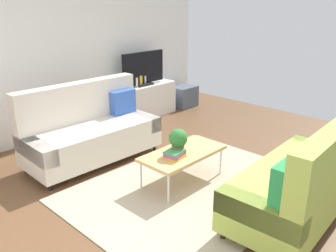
# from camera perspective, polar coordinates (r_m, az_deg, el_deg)

# --- Properties ---
(ground_plane) EXTENTS (7.68, 7.68, 0.00)m
(ground_plane) POSITION_cam_1_polar(r_m,az_deg,el_deg) (4.54, 2.72, -9.68)
(ground_plane) COLOR brown
(wall_far) EXTENTS (6.40, 0.12, 2.90)m
(wall_far) POSITION_cam_1_polar(r_m,az_deg,el_deg) (6.20, -17.34, 11.67)
(wall_far) COLOR white
(wall_far) RESTS_ON ground_plane
(area_rug) EXTENTS (2.90, 2.20, 0.01)m
(area_rug) POSITION_cam_1_polar(r_m,az_deg,el_deg) (4.50, 3.80, -9.86)
(area_rug) COLOR tan
(area_rug) RESTS_ON ground_plane
(couch_beige) EXTENTS (1.92, 0.88, 1.10)m
(couch_beige) POSITION_cam_1_polar(r_m,az_deg,el_deg) (5.23, -12.24, -0.72)
(couch_beige) COLOR beige
(couch_beige) RESTS_ON ground_plane
(couch_green) EXTENTS (1.94, 0.93, 1.10)m
(couch_green) POSITION_cam_1_polar(r_m,az_deg,el_deg) (4.01, 20.79, -8.02)
(couch_green) COLOR #A3BC4C
(couch_green) RESTS_ON ground_plane
(coffee_table) EXTENTS (1.10, 0.56, 0.42)m
(coffee_table) POSITION_cam_1_polar(r_m,az_deg,el_deg) (4.48, 2.36, -4.46)
(coffee_table) COLOR tan
(coffee_table) RESTS_ON ground_plane
(tv_console) EXTENTS (1.40, 0.44, 0.64)m
(tv_console) POSITION_cam_1_polar(r_m,az_deg,el_deg) (7.06, -3.95, 4.01)
(tv_console) COLOR silver
(tv_console) RESTS_ON ground_plane
(tv) EXTENTS (1.00, 0.20, 0.64)m
(tv) POSITION_cam_1_polar(r_m,az_deg,el_deg) (6.90, -3.96, 9.03)
(tv) COLOR black
(tv) RESTS_ON tv_console
(storage_trunk) EXTENTS (0.52, 0.40, 0.44)m
(storage_trunk) POSITION_cam_1_polar(r_m,az_deg,el_deg) (7.78, 2.57, 4.75)
(storage_trunk) COLOR #4C5666
(storage_trunk) RESTS_ON ground_plane
(potted_plant) EXTENTS (0.23, 0.23, 0.33)m
(potted_plant) POSITION_cam_1_polar(r_m,az_deg,el_deg) (4.33, 1.63, -2.31)
(potted_plant) COLOR brown
(potted_plant) RESTS_ON coffee_table
(table_book_0) EXTENTS (0.25, 0.20, 0.03)m
(table_book_0) POSITION_cam_1_polar(r_m,az_deg,el_deg) (4.30, 1.07, -4.90)
(table_book_0) COLOR gold
(table_book_0) RESTS_ON coffee_table
(table_book_1) EXTENTS (0.27, 0.23, 0.04)m
(table_book_1) POSITION_cam_1_polar(r_m,az_deg,el_deg) (4.29, 1.07, -4.49)
(table_book_1) COLOR purple
(table_book_1) RESTS_ON table_book_0
(table_book_2) EXTENTS (0.27, 0.22, 0.03)m
(table_book_2) POSITION_cam_1_polar(r_m,az_deg,el_deg) (4.27, 1.08, -4.11)
(table_book_2) COLOR #3F8C4C
(table_book_2) RESTS_ON table_book_1
(vase_0) EXTENTS (0.14, 0.14, 0.13)m
(vase_0) POSITION_cam_1_polar(r_m,az_deg,el_deg) (6.64, -8.03, 6.29)
(vase_0) COLOR silver
(vase_0) RESTS_ON tv_console
(vase_1) EXTENTS (0.13, 0.13, 0.19)m
(vase_1) POSITION_cam_1_polar(r_m,az_deg,el_deg) (6.75, -6.72, 6.82)
(vase_1) COLOR #33B29E
(vase_1) RESTS_ON tv_console
(bottle_0) EXTENTS (0.05, 0.05, 0.18)m
(bottle_0) POSITION_cam_1_polar(r_m,az_deg,el_deg) (6.80, -5.01, 6.95)
(bottle_0) COLOR silver
(bottle_0) RESTS_ON tv_console
(bottle_1) EXTENTS (0.06, 0.06, 0.20)m
(bottle_1) POSITION_cam_1_polar(r_m,az_deg,el_deg) (6.87, -4.37, 7.19)
(bottle_1) COLOR gold
(bottle_1) RESTS_ON tv_console
(bottle_2) EXTENTS (0.04, 0.04, 0.18)m
(bottle_2) POSITION_cam_1_polar(r_m,az_deg,el_deg) (6.94, -3.66, 7.26)
(bottle_2) COLOR silver
(bottle_2) RESTS_ON tv_console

